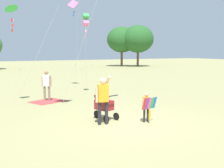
{
  "coord_description": "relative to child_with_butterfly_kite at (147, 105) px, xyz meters",
  "views": [
    {
      "loc": [
        -4.74,
        -8.1,
        2.59
      ],
      "look_at": [
        -0.01,
        1.05,
        1.3
      ],
      "focal_mm": 43.42,
      "sensor_mm": 36.0,
      "label": 1
    }
  ],
  "objects": [
    {
      "name": "child_with_butterfly_kite",
      "position": [
        0.0,
        0.0,
        0.0
      ],
      "size": [
        0.6,
        0.37,
        1.07
      ],
      "color": "#232328",
      "rests_on": "ground"
    },
    {
      "name": "kite_orange_delta",
      "position": [
        -3.75,
        5.47,
        3.79
      ],
      "size": [
        1.86,
        2.97,
        4.67
      ],
      "color": "green",
      "rests_on": "ground"
    },
    {
      "name": "ground_plane",
      "position": [
        -0.76,
        0.19,
        -0.64
      ],
      "size": [
        120.0,
        120.0,
        0.0
      ],
      "primitive_type": "plane",
      "color": "#938E5B"
    },
    {
      "name": "stroller",
      "position": [
        -1.21,
        1.06,
        -0.04
      ],
      "size": [
        0.74,
        1.12,
        1.03
      ],
      "color": "black",
      "rests_on": "ground"
    },
    {
      "name": "picnic_blanket",
      "position": [
        -2.19,
        5.6,
        -0.63
      ],
      "size": [
        1.95,
        1.76,
        0.02
      ],
      "primitive_type": "cube",
      "rotation": [
        0.0,
        0.0,
        0.4
      ],
      "color": "#CC3D3D",
      "rests_on": "ground"
    },
    {
      "name": "kite_blue_high",
      "position": [
        0.43,
        6.83,
        3.66
      ],
      "size": [
        0.72,
        1.49,
        4.69
      ],
      "color": "green",
      "rests_on": "ground"
    },
    {
      "name": "treeline_distant",
      "position": [
        4.49,
        30.0,
        3.37
      ],
      "size": [
        35.95,
        7.22,
        6.52
      ],
      "color": "brown",
      "rests_on": "ground"
    },
    {
      "name": "kite_green_novelty",
      "position": [
        0.73,
        9.76,
        4.74
      ],
      "size": [
        1.33,
        4.25,
        6.01
      ],
      "color": "pink",
      "rests_on": "ground"
    },
    {
      "name": "person_adult_flyer",
      "position": [
        -1.53,
        0.46,
        0.35
      ],
      "size": [
        0.59,
        0.5,
        1.72
      ],
      "color": "#232328",
      "rests_on": "ground"
    },
    {
      "name": "person_red_shirt",
      "position": [
        -2.18,
        5.77,
        0.28
      ],
      "size": [
        0.43,
        0.36,
        1.56
      ],
      "color": "#7F705B",
      "rests_on": "ground"
    }
  ]
}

